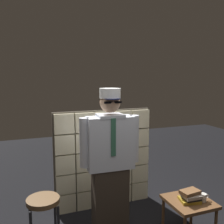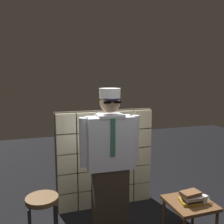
{
  "view_description": "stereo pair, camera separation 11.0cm",
  "coord_description": "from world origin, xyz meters",
  "px_view_note": "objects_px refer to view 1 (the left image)",
  "views": [
    {
      "loc": [
        -1.14,
        -2.18,
        1.98
      ],
      "look_at": [
        -0.13,
        0.55,
        1.56
      ],
      "focal_mm": 39.88,
      "sensor_mm": 36.0,
      "label": 1
    },
    {
      "loc": [
        -1.04,
        -2.22,
        1.98
      ],
      "look_at": [
        -0.13,
        0.55,
        1.56
      ],
      "focal_mm": 39.88,
      "sensor_mm": 36.0,
      "label": 2
    }
  ],
  "objects_px": {
    "side_table": "(189,205)",
    "bar_stool": "(44,215)",
    "standing_person": "(110,162)",
    "book_stack": "(190,196)",
    "coffee_mug": "(203,197)"
  },
  "relations": [
    {
      "from": "book_stack",
      "to": "coffee_mug",
      "type": "relative_size",
      "value": 2.11
    },
    {
      "from": "standing_person",
      "to": "side_table",
      "type": "relative_size",
      "value": 3.55
    },
    {
      "from": "bar_stool",
      "to": "side_table",
      "type": "height_order",
      "value": "bar_stool"
    },
    {
      "from": "coffee_mug",
      "to": "side_table",
      "type": "bearing_deg",
      "value": 150.58
    },
    {
      "from": "side_table",
      "to": "bar_stool",
      "type": "bearing_deg",
      "value": 173.97
    },
    {
      "from": "standing_person",
      "to": "side_table",
      "type": "height_order",
      "value": "standing_person"
    },
    {
      "from": "bar_stool",
      "to": "coffee_mug",
      "type": "distance_m",
      "value": 1.85
    },
    {
      "from": "standing_person",
      "to": "side_table",
      "type": "xyz_separation_m",
      "value": [
        0.89,
        -0.36,
        -0.53
      ]
    },
    {
      "from": "standing_person",
      "to": "book_stack",
      "type": "xyz_separation_m",
      "value": [
        0.88,
        -0.4,
        -0.4
      ]
    },
    {
      "from": "standing_person",
      "to": "coffee_mug",
      "type": "relative_size",
      "value": 14.65
    },
    {
      "from": "standing_person",
      "to": "book_stack",
      "type": "distance_m",
      "value": 1.04
    },
    {
      "from": "side_table",
      "to": "book_stack",
      "type": "relative_size",
      "value": 1.95
    },
    {
      "from": "standing_person",
      "to": "coffee_mug",
      "type": "xyz_separation_m",
      "value": [
        1.03,
        -0.44,
        -0.42
      ]
    },
    {
      "from": "side_table",
      "to": "coffee_mug",
      "type": "xyz_separation_m",
      "value": [
        0.14,
        -0.08,
        0.11
      ]
    },
    {
      "from": "standing_person",
      "to": "side_table",
      "type": "bearing_deg",
      "value": -20.07
    }
  ]
}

